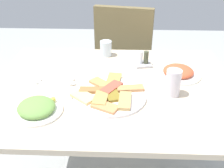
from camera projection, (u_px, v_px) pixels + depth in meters
name	position (u px, v px, depth m)	size (l,w,h in m)	color
dining_table	(113.00, 98.00, 1.27)	(1.17, 0.88, 0.71)	beige
dining_chair	(125.00, 56.00, 1.97)	(0.49, 0.49, 0.93)	brown
pide_platter	(109.00, 94.00, 1.15)	(0.34, 0.35, 0.03)	white
salad_plate_greens	(37.00, 108.00, 1.04)	(0.22, 0.22, 0.05)	white
salad_plate_rice	(178.00, 72.00, 1.32)	(0.23, 0.23, 0.05)	white
soda_can	(173.00, 83.00, 1.13)	(0.07, 0.07, 0.12)	silver
drinking_glass	(106.00, 48.00, 1.52)	(0.07, 0.07, 0.09)	silver
paper_napkin	(57.00, 82.00, 1.26)	(0.15, 0.15, 0.00)	white
fork	(56.00, 83.00, 1.25)	(0.19, 0.02, 0.01)	silver
spoon	(58.00, 79.00, 1.28)	(0.17, 0.01, 0.01)	silver
condiment_caddy	(143.00, 61.00, 1.41)	(0.11, 0.11, 0.08)	#B2B2B7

